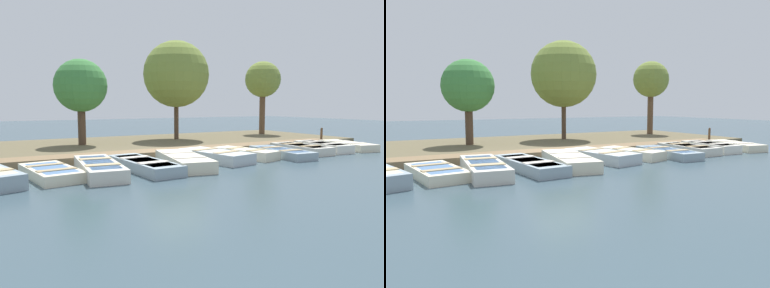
# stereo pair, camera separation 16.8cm
# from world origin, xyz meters

# --- Properties ---
(ground_plane) EXTENTS (80.00, 80.00, 0.00)m
(ground_plane) POSITION_xyz_m (0.00, 0.00, 0.00)
(ground_plane) COLOR #384C56
(shore_bank) EXTENTS (8.00, 24.00, 0.21)m
(shore_bank) POSITION_xyz_m (-5.00, 0.00, 0.11)
(shore_bank) COLOR brown
(shore_bank) RESTS_ON ground_plane
(dock_walkway) EXTENTS (1.22, 19.02, 0.27)m
(dock_walkway) POSITION_xyz_m (-1.11, 0.00, 0.13)
(dock_walkway) COLOR brown
(dock_walkway) RESTS_ON ground_plane
(rowboat_2) EXTENTS (2.90, 1.53, 0.33)m
(rowboat_2) POSITION_xyz_m (1.45, -4.89, 0.16)
(rowboat_2) COLOR beige
(rowboat_2) RESTS_ON ground_plane
(rowboat_3) EXTENTS (3.65, 1.46, 0.42)m
(rowboat_3) POSITION_xyz_m (1.62, -3.53, 0.21)
(rowboat_3) COLOR beige
(rowboat_3) RESTS_ON ground_plane
(rowboat_4) EXTENTS (3.62, 1.32, 0.37)m
(rowboat_4) POSITION_xyz_m (1.64, -2.06, 0.18)
(rowboat_4) COLOR #8C9EA8
(rowboat_4) RESTS_ON ground_plane
(rowboat_5) EXTENTS (3.65, 1.82, 0.43)m
(rowboat_5) POSITION_xyz_m (1.62, -0.58, 0.21)
(rowboat_5) COLOR beige
(rowboat_5) RESTS_ON ground_plane
(rowboat_6) EXTENTS (3.15, 1.76, 0.42)m
(rowboat_6) POSITION_xyz_m (1.17, 1.04, 0.21)
(rowboat_6) COLOR #B2BCC1
(rowboat_6) RESTS_ON ground_plane
(rowboat_7) EXTENTS (2.84, 1.54, 0.38)m
(rowboat_7) POSITION_xyz_m (1.03, 2.57, 0.19)
(rowboat_7) COLOR beige
(rowboat_7) RESTS_ON ground_plane
(rowboat_8) EXTENTS (3.21, 1.29, 0.34)m
(rowboat_8) POSITION_xyz_m (1.45, 4.10, 0.17)
(rowboat_8) COLOR #8C9EA8
(rowboat_8) RESTS_ON ground_plane
(rowboat_9) EXTENTS (2.86, 1.25, 0.38)m
(rowboat_9) POSITION_xyz_m (1.02, 5.68, 0.19)
(rowboat_9) COLOR beige
(rowboat_9) RESTS_ON ground_plane
(rowboat_10) EXTENTS (2.81, 1.27, 0.40)m
(rowboat_10) POSITION_xyz_m (1.03, 7.06, 0.20)
(rowboat_10) COLOR silver
(rowboat_10) RESTS_ON ground_plane
(rowboat_11) EXTENTS (3.06, 1.62, 0.36)m
(rowboat_11) POSITION_xyz_m (1.11, 8.69, 0.18)
(rowboat_11) COLOR beige
(rowboat_11) RESTS_ON ground_plane
(mooring_post_far) EXTENTS (0.12, 0.12, 0.89)m
(mooring_post_far) POSITION_xyz_m (-1.06, 9.37, 0.45)
(mooring_post_far) COLOR brown
(mooring_post_far) RESTS_ON ground_plane
(park_tree_left) EXTENTS (2.48, 2.48, 4.26)m
(park_tree_left) POSITION_xyz_m (-5.18, -2.35, 2.98)
(park_tree_left) COLOR #4C3828
(park_tree_left) RESTS_ON ground_plane
(park_tree_center) EXTENTS (3.60, 3.60, 5.57)m
(park_tree_center) POSITION_xyz_m (-5.53, 2.90, 3.76)
(park_tree_center) COLOR #4C3828
(park_tree_center) RESTS_ON ground_plane
(park_tree_right) EXTENTS (2.30, 2.30, 4.90)m
(park_tree_right) POSITION_xyz_m (-6.13, 9.56, 3.67)
(park_tree_right) COLOR brown
(park_tree_right) RESTS_ON ground_plane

